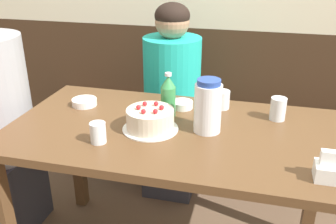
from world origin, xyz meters
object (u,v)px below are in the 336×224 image
birthday_cake (150,120)px  bowl_soup_white (182,105)px  glass_water_tall (222,99)px  glass_shot_small (98,133)px  person_teal_shirt (172,107)px  water_pitcher (208,106)px  glass_tumbler_short (278,109)px  soju_bottle (168,96)px  napkin_holder (333,170)px  bowl_rice_small (84,102)px  bench_seat (202,143)px

birthday_cake → bowl_soup_white: bearing=72.7°
bowl_soup_white → glass_water_tall: size_ratio=1.18×
bowl_soup_white → glass_shot_small: (-0.24, -0.41, 0.02)m
person_teal_shirt → water_pitcher: bearing=25.8°
water_pitcher → glass_tumbler_short: (0.28, 0.19, -0.06)m
soju_bottle → glass_water_tall: bearing=32.7°
water_pitcher → napkin_holder: water_pitcher is taller
soju_bottle → person_teal_shirt: bearing=101.8°
water_pitcher → glass_water_tall: water_pitcher is taller
bowl_soup_white → birthday_cake: bearing=-107.3°
birthday_cake → bowl_soup_white: size_ratio=2.31×
bowl_rice_small → glass_shot_small: bearing=-56.4°
glass_tumbler_short → person_teal_shirt: size_ratio=0.09×
birthday_cake → soju_bottle: bearing=77.0°
bowl_soup_white → glass_water_tall: glass_water_tall is taller
napkin_holder → glass_shot_small: bearing=176.5°
water_pitcher → bench_seat: bearing=99.6°
glass_water_tall → soju_bottle: bearing=-147.3°
bowl_rice_small → glass_tumbler_short: bearing=3.9°
napkin_holder → glass_tumbler_short: 0.47m
glass_water_tall → glass_tumbler_short: bearing=-14.7°
water_pitcher → bowl_soup_white: (-0.15, 0.21, -0.09)m
bench_seat → glass_tumbler_short: glass_tumbler_short is taller
bench_seat → birthday_cake: 1.03m
glass_water_tall → person_teal_shirt: size_ratio=0.07×
bench_seat → napkin_holder: 1.34m
bowl_soup_white → bowl_rice_small: 0.47m
birthday_cake → soju_bottle: (0.04, 0.16, 0.05)m
glass_tumbler_short → birthday_cake: bearing=-155.5°
bench_seat → napkin_holder: napkin_holder is taller
napkin_holder → glass_water_tall: size_ratio=1.28×
bench_seat → person_teal_shirt: (-0.16, -0.19, 0.33)m
water_pitcher → bowl_rice_small: 0.63m
soju_bottle → person_teal_shirt: (-0.11, 0.51, -0.28)m
water_pitcher → napkin_holder: (0.45, -0.26, -0.07)m
birthday_cake → glass_shot_small: 0.23m
birthday_cake → glass_tumbler_short: bearing=24.5°
soju_bottle → bench_seat: bearing=85.5°
glass_water_tall → glass_tumbler_short: glass_tumbler_short is taller
glass_shot_small → birthday_cake: bearing=43.9°
soju_bottle → glass_shot_small: bearing=-122.3°
water_pitcher → bowl_soup_white: bearing=125.5°
birthday_cake → napkin_holder: size_ratio=2.12×
bench_seat → person_teal_shirt: bearing=-129.9°
water_pitcher → soju_bottle: bearing=149.9°
birthday_cake → napkin_holder: birthday_cake is taller
glass_tumbler_short → person_teal_shirt: 0.76m
glass_shot_small → napkin_holder: bearing=-3.5°
person_teal_shirt → napkin_holder: bearing=40.5°
bench_seat → person_teal_shirt: person_teal_shirt is taller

